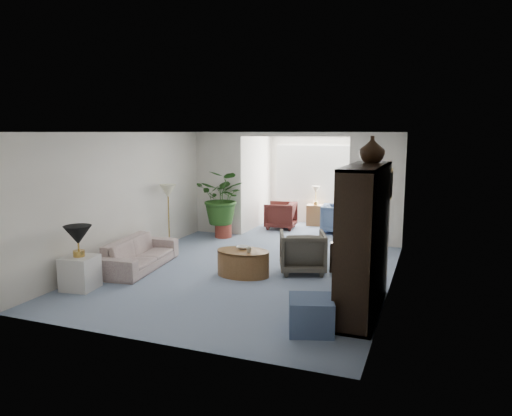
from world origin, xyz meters
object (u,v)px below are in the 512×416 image
at_px(framed_picture, 390,185).
at_px(side_table_dark, 344,257).
at_px(floor_lamp, 168,191).
at_px(plant_pot, 223,231).
at_px(entertainment_cabinet, 364,240).
at_px(coffee_table, 243,263).
at_px(sunroom_table, 316,215).
at_px(table_lamp, 78,235).
at_px(wingback_chair, 302,252).
at_px(sunroom_chair_blue, 338,219).
at_px(end_table, 80,273).
at_px(coffee_cup, 249,250).
at_px(coffee_bowl, 243,248).
at_px(ottoman, 311,315).
at_px(sofa, 140,254).
at_px(sunroom_chair_maroon, 281,215).

distance_m(framed_picture, side_table_dark, 1.87).
distance_m(framed_picture, floor_lamp, 4.92).
bearing_deg(plant_pot, entertainment_cabinet, -43.86).
relative_size(floor_lamp, entertainment_cabinet, 0.17).
height_order(coffee_table, sunroom_table, sunroom_table).
bearing_deg(sunroom_table, table_lamp, -109.08).
bearing_deg(wingback_chair, sunroom_chair_blue, -108.92).
height_order(end_table, sunroom_table, sunroom_table).
xyz_separation_m(coffee_table, coffee_cup, (0.15, -0.10, 0.27)).
bearing_deg(table_lamp, framed_picture, 19.18).
relative_size(coffee_bowl, side_table_dark, 0.39).
relative_size(floor_lamp, side_table_dark, 0.66).
relative_size(entertainment_cabinet, sunroom_chair_blue, 2.63).
xyz_separation_m(coffee_table, ottoman, (1.71, -1.91, -0.01)).
relative_size(table_lamp, sunroom_chair_blue, 0.56).
relative_size(coffee_bowl, wingback_chair, 0.26).
distance_m(sofa, sunroom_table, 5.59).
relative_size(end_table, sunroom_chair_blue, 0.68).
xyz_separation_m(coffee_cup, ottoman, (1.56, -1.81, -0.28)).
bearing_deg(ottoman, coffee_bowl, 131.21).
relative_size(floor_lamp, sunroom_chair_maroon, 0.47).
bearing_deg(floor_lamp, ottoman, -38.95).
relative_size(coffee_table, sunroom_chair_maroon, 1.24).
distance_m(framed_picture, coffee_table, 2.85).
xyz_separation_m(coffee_table, sunroom_table, (0.10, 4.94, 0.05)).
xyz_separation_m(sofa, sunroom_chair_blue, (2.81, 4.45, 0.08)).
distance_m(sofa, wingback_chair, 3.01).
relative_size(wingback_chair, sunroom_table, 1.46).
relative_size(coffee_table, sunroom_chair_blue, 1.21).
height_order(table_lamp, ottoman, table_lamp).
relative_size(framed_picture, sunroom_chair_maroon, 0.65).
distance_m(end_table, sunroom_table, 6.93).
height_order(end_table, coffee_cup, coffee_cup).
bearing_deg(ottoman, coffee_table, 131.84).
distance_m(floor_lamp, side_table_dark, 4.04).
bearing_deg(plant_pot, sunroom_table, 52.62).
bearing_deg(sunroom_chair_maroon, coffee_table, 3.40).
distance_m(wingback_chair, plant_pot, 3.31).
bearing_deg(table_lamp, end_table, 0.00).
bearing_deg(sunroom_chair_maroon, side_table_dark, 29.03).
xyz_separation_m(framed_picture, coffee_cup, (-2.29, -0.09, -1.20)).
distance_m(sofa, entertainment_cabinet, 4.31).
distance_m(end_table, sunroom_chair_blue, 6.53).
height_order(framed_picture, coffee_table, framed_picture).
bearing_deg(coffee_bowl, plant_pot, 121.16).
height_order(framed_picture, floor_lamp, framed_picture).
height_order(coffee_bowl, side_table_dark, side_table_dark).
distance_m(end_table, coffee_cup, 2.77).
bearing_deg(ottoman, coffee_cup, 130.76).
relative_size(wingback_chair, sunroom_chair_maroon, 1.06).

